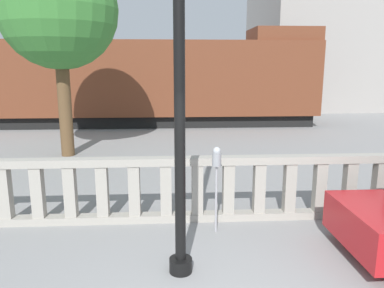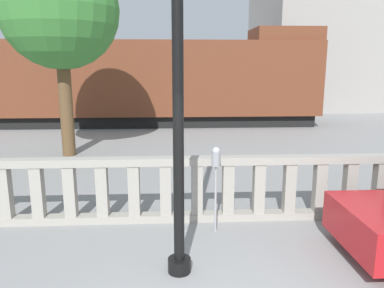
% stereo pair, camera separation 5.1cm
% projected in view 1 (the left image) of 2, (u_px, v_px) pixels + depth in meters
% --- Properties ---
extents(balustrade, '(14.00, 0.24, 1.21)m').
position_uv_depth(balustrade, '(213.00, 189.00, 6.83)').
color(balustrade, '#9E998E').
rests_on(balustrade, ground).
extents(lamppost, '(0.32, 0.32, 5.12)m').
position_uv_depth(lamppost, '(179.00, 82.00, 4.67)').
color(lamppost, black).
rests_on(lamppost, ground).
extents(parking_meter, '(0.15, 0.15, 1.50)m').
position_uv_depth(parking_meter, '(216.00, 165.00, 6.23)').
color(parking_meter, '#99999E').
rests_on(parking_meter, ground).
extents(train_near, '(22.86, 2.86, 4.49)m').
position_uv_depth(train_near, '(75.00, 82.00, 17.41)').
color(train_near, black).
rests_on(train_near, ground).
extents(tree_left, '(3.53, 3.53, 6.20)m').
position_uv_depth(tree_left, '(58.00, 10.00, 11.01)').
color(tree_left, brown).
rests_on(tree_left, ground).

